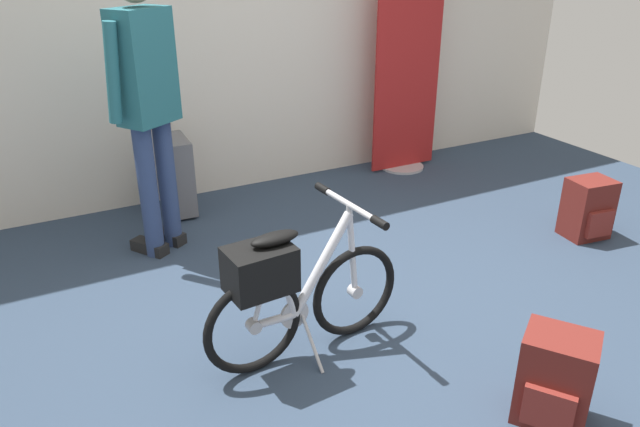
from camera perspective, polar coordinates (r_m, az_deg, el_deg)
name	(u,v)px	position (r m, az deg, el deg)	size (l,w,h in m)	color
ground_plane	(375,334)	(3.00, 5.26, -11.29)	(6.53, 6.53, 0.00)	#2D3D51
floor_banner_stand	(407,83)	(4.96, 8.24, 12.14)	(0.60, 0.36, 1.61)	#B7B7BC
folding_bike_foreground	(291,290)	(2.66, -2.73, -7.21)	(1.00, 0.53, 0.71)	black
visitor_near_wall	(147,96)	(3.56, -16.07, 10.62)	(0.45, 0.38, 1.67)	navy
rolling_suitcase	(176,174)	(4.27, -13.43, 3.62)	(0.20, 0.37, 0.83)	slate
backpack_on_floor	(588,209)	(4.20, 24.04, 0.40)	(0.29, 0.27, 0.39)	maroon
handbag_on_floor	(555,379)	(2.60, 21.35, -14.42)	(0.34, 0.35, 0.39)	maroon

